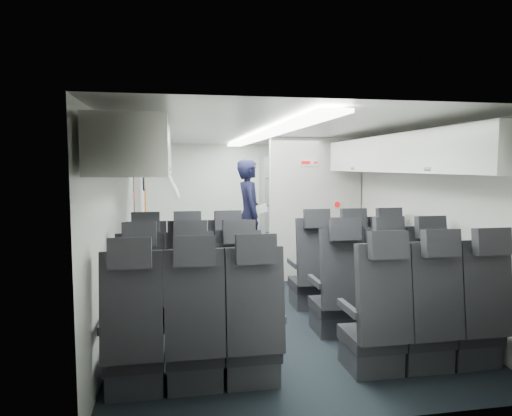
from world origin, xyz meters
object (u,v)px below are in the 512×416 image
object	(u,v)px
galley_unit	(283,207)
flight_attendant	(249,215)
carry_on_bag	(148,160)
seat_row_mid	(288,299)
boarding_door	(141,215)
seat_row_front	(270,277)
seat_row_rear	(315,330)

from	to	relation	value
galley_unit	flight_attendant	xyz separation A→B (m)	(-0.84, -1.07, -0.03)
carry_on_bag	flight_attendant	bearing A→B (deg)	34.04
seat_row_mid	boarding_door	bearing A→B (deg)	118.77
seat_row_front	flight_attendant	world-z (taller)	flight_attendant
carry_on_bag	galley_unit	bearing A→B (deg)	35.54
seat_row_mid	boarding_door	xyz separation A→B (m)	(-1.64, 2.99, 0.55)
seat_row_mid	flight_attendant	world-z (taller)	flight_attendant
seat_row_front	boarding_door	xyz separation A→B (m)	(-1.64, 2.09, 0.55)
seat_row_rear	flight_attendant	world-z (taller)	flight_attendant
seat_row_rear	carry_on_bag	world-z (taller)	carry_on_bag
seat_row_mid	carry_on_bag	world-z (taller)	carry_on_bag
seat_row_front	galley_unit	distance (m)	3.43
seat_row_rear	galley_unit	bearing A→B (deg)	79.35
seat_row_mid	boarding_door	size ratio (longest dim) A/B	1.79
flight_attendant	carry_on_bag	xyz separation A→B (m)	(-1.53, -1.69, 0.88)
seat_row_rear	boarding_door	xyz separation A→B (m)	(-1.64, 3.89, 0.55)
carry_on_bag	seat_row_rear	bearing A→B (deg)	-71.96
galley_unit	carry_on_bag	bearing A→B (deg)	-130.70
flight_attendant	carry_on_bag	bearing A→B (deg)	137.54
seat_row_front	seat_row_rear	distance (m)	1.80
seat_row_front	seat_row_rear	bearing A→B (deg)	-90.00
boarding_door	carry_on_bag	distance (m)	1.82
flight_attendant	carry_on_bag	distance (m)	2.44
seat_row_mid	galley_unit	xyz separation A→B (m)	(0.95, 4.15, 0.55)
seat_row_front	galley_unit	size ratio (longest dim) A/B	1.75
seat_row_front	boarding_door	world-z (taller)	boarding_door
carry_on_bag	boarding_door	bearing A→B (deg)	83.99
seat_row_mid	flight_attendant	size ratio (longest dim) A/B	1.81
seat_row_mid	boarding_door	distance (m)	3.45
seat_row_rear	boarding_door	size ratio (longest dim) A/B	1.79
seat_row_rear	galley_unit	world-z (taller)	galley_unit
seat_row_mid	seat_row_rear	size ratio (longest dim) A/B	1.00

